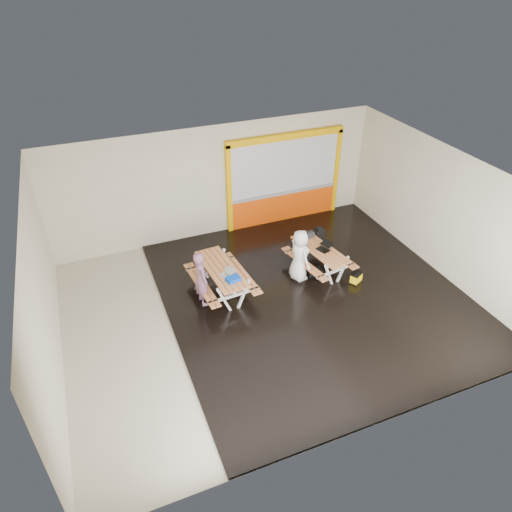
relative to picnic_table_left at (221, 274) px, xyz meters
name	(u,v)px	position (x,y,z in m)	size (l,w,h in m)	color
room	(270,249)	(0.94, -0.97, 1.13)	(10.02, 8.02, 3.52)	beige
deck	(313,294)	(2.19, -0.97, -0.60)	(7.50, 7.98, 0.05)	black
kiosk	(284,181)	(3.14, 2.96, 0.82)	(3.88, 0.16, 3.00)	#F14A07
picnic_table_left	(221,274)	(0.00, 0.00, 0.00)	(1.54, 2.14, 0.82)	#CE834E
picnic_table_right	(320,254)	(2.84, -0.06, -0.04)	(1.58, 2.07, 0.75)	#CE834E
person_left	(201,278)	(-0.61, -0.28, 0.23)	(0.54, 0.36, 1.49)	#7F536E
person_right	(299,255)	(2.14, -0.20, 0.17)	(0.73, 0.47, 1.48)	white
laptop_left	(227,274)	(0.04, -0.35, 0.24)	(0.40, 0.38, 0.15)	silver
laptop_right	(324,248)	(2.93, -0.13, 0.19)	(0.48, 0.45, 0.16)	black
blue_pouch	(233,279)	(0.11, -0.61, 0.24)	(0.34, 0.24, 0.10)	#0841BF
toolbox	(308,235)	(2.80, 0.60, 0.21)	(0.37, 0.21, 0.20)	black
backpack	(319,235)	(3.22, 0.70, 0.06)	(0.31, 0.22, 0.49)	black
dark_case	(315,271)	(2.66, -0.20, -0.50)	(0.40, 0.30, 0.15)	black
fluke_bag	(356,278)	(3.51, -0.97, -0.43)	(0.40, 0.36, 0.29)	black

